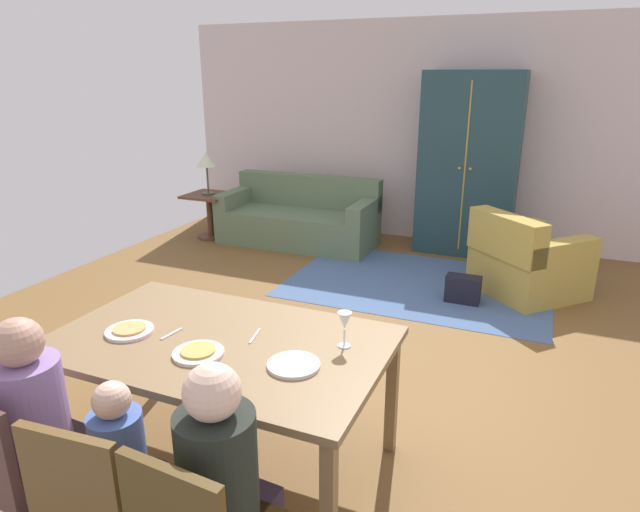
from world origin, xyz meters
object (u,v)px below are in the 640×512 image
object	(u,v)px
wine_glass	(345,322)
handbag	(463,289)
plate_near_man	(130,331)
armoire	(469,165)
table_lamp	(206,161)
side_table	(210,209)
plate_near_woman	(294,365)
dining_table	(220,351)
person_woman	(226,499)
person_man	(44,437)
couch	(299,219)
plate_near_child	(198,353)
dining_chair_child	(98,499)
person_child	(128,482)
armchair	(526,263)
dining_chair_man	(9,466)

from	to	relation	value
wine_glass	handbag	bearing A→B (deg)	85.18
plate_near_man	armoire	xyz separation A→B (m)	(1.05, 4.53, 0.28)
table_lamp	side_table	bearing A→B (deg)	0.00
plate_near_woman	armoire	bearing A→B (deg)	88.70
plate_near_woman	side_table	world-z (taller)	plate_near_woman
dining_table	person_woman	distance (m)	0.88
person_man	couch	distance (m)	4.77
plate_near_child	couch	size ratio (longest dim) A/B	0.13
plate_near_man	person_woman	distance (m)	1.15
side_table	handbag	xyz separation A→B (m)	(3.42, -0.90, -0.25)
plate_near_man	dining_chair_child	bearing A→B (deg)	-57.89
person_child	plate_near_man	bearing A→B (deg)	128.30
dining_table	person_child	bearing A→B (deg)	-90.20
plate_near_woman	armchair	size ratio (longest dim) A/B	0.21
dining_chair_man	dining_chair_child	distance (m)	0.49
dining_chair_child	armchair	distance (m)	4.37
dining_chair_child	person_woman	bearing A→B (deg)	20.36
plate_near_child	side_table	xyz separation A→B (m)	(-2.57, 3.88, -0.39)
person_woman	table_lamp	world-z (taller)	table_lamp
dining_table	table_lamp	world-z (taller)	table_lamp
wine_glass	table_lamp	xyz separation A→B (m)	(-3.19, 3.52, 0.12)
plate_near_man	person_man	xyz separation A→B (m)	(0.00, -0.59, -0.26)
plate_near_woman	person_man	distance (m)	1.16
dining_table	couch	size ratio (longest dim) A/B	0.89
armchair	table_lamp	world-z (taller)	table_lamp
person_woman	armoire	xyz separation A→B (m)	(0.10, 5.12, 0.54)
dining_chair_child	person_woman	xyz separation A→B (m)	(0.47, 0.17, 0.02)
dining_table	plate_near_woman	size ratio (longest dim) A/B	6.92
dining_table	handbag	size ratio (longest dim) A/B	5.41
wine_glass	person_man	xyz separation A→B (m)	(-1.10, -0.89, -0.38)
dining_table	handbag	distance (m)	2.98
plate_near_man	plate_near_child	world-z (taller)	same
side_table	wine_glass	bearing A→B (deg)	-47.76
person_child	armoire	size ratio (longest dim) A/B	0.44
couch	table_lamp	world-z (taller)	table_lamp
plate_near_man	dining_chair_child	xyz separation A→B (m)	(0.48, -0.77, -0.28)
table_lamp	handbag	world-z (taller)	table_lamp
person_man	armchair	distance (m)	4.38
plate_near_child	person_woman	distance (m)	0.76
plate_near_child	plate_near_woman	distance (m)	0.48
person_woman	armchair	bearing A→B (deg)	77.53
plate_near_child	couch	world-z (taller)	couch
plate_near_child	side_table	size ratio (longest dim) A/B	0.43
plate_near_man	table_lamp	size ratio (longest dim) A/B	0.46
person_man	table_lamp	xyz separation A→B (m)	(-2.10, 4.41, 0.50)
table_lamp	couch	bearing A→B (deg)	12.42
plate_near_man	armoire	size ratio (longest dim) A/B	0.12
wine_glass	couch	bearing A→B (deg)	118.14
plate_near_child	plate_near_woman	bearing A→B (deg)	9.55
wine_glass	dining_chair_child	bearing A→B (deg)	-119.95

